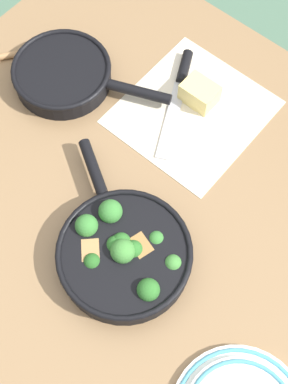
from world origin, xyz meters
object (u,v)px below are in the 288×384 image
(wooden_spoon, at_px, (18,54))
(grater_knife, at_px, (179,88))
(cheese_block, at_px, (200,93))
(skillet_broccoli, at_px, (123,253))
(skillet_eggs, at_px, (64,74))

(wooden_spoon, bearing_deg, grater_knife, -27.45)
(wooden_spoon, xyz_separation_m, cheese_block, (0.40, 0.18, 0.02))
(skillet_broccoli, relative_size, grater_knife, 1.36)
(skillet_eggs, distance_m, wooden_spoon, 0.14)
(wooden_spoon, distance_m, grater_knife, 0.39)
(wooden_spoon, relative_size, grater_knife, 1.16)
(grater_knife, distance_m, cheese_block, 0.05)
(skillet_broccoli, relative_size, skillet_eggs, 1.03)
(skillet_broccoli, distance_m, cheese_block, 0.41)
(skillet_broccoli, height_order, cheese_block, skillet_broccoli)
(wooden_spoon, relative_size, cheese_block, 3.98)
(skillet_eggs, bearing_deg, skillet_broccoli, -54.46)
(skillet_broccoli, distance_m, grater_knife, 0.42)
(skillet_eggs, height_order, grater_knife, skillet_eggs)
(cheese_block, bearing_deg, wooden_spoon, -156.44)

